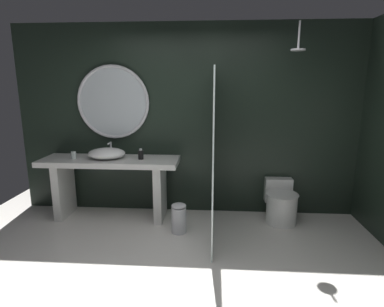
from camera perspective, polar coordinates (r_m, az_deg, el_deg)
name	(u,v)px	position (r m, az deg, el deg)	size (l,w,h in m)	color
ground_plane	(172,291)	(3.07, -3.56, -23.56)	(5.76, 5.76, 0.00)	silver
back_wall_panel	(189,121)	(4.40, -0.55, 5.92)	(4.80, 0.10, 2.60)	black
vanity_counter	(111,176)	(4.41, -14.51, -4.00)	(1.84, 0.57, 0.83)	silver
vessel_sink	(107,153)	(4.34, -15.21, 0.02)	(0.49, 0.40, 0.20)	white
tumbler_cup	(74,155)	(4.48, -20.66, -0.28)	(0.07, 0.07, 0.10)	silver
soap_dispenser	(141,155)	(4.21, -9.27, -0.18)	(0.07, 0.07, 0.14)	black
round_wall_mirror	(113,102)	(4.49, -14.12, 9.01)	(1.00, 0.04, 1.00)	silver
shower_glass_panel	(213,155)	(3.71, 3.87, -0.26)	(0.02, 1.38, 1.97)	silver
rain_shower_head	(298,46)	(3.97, 18.71, 17.92)	(0.17, 0.17, 0.33)	silver
toilet	(281,203)	(4.41, 15.78, -8.72)	(0.42, 0.59, 0.53)	white
waste_bin	(179,218)	(3.96, -2.40, -11.58)	(0.18, 0.18, 0.38)	silver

